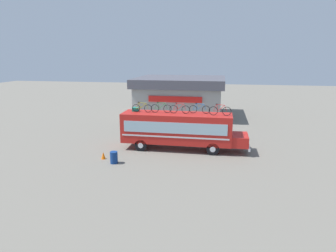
{
  "coord_description": "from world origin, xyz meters",
  "views": [
    {
      "loc": [
        3.65,
        -24.33,
        7.92
      ],
      "look_at": [
        -0.74,
        0.0,
        2.0
      ],
      "focal_mm": 31.85,
      "sensor_mm": 36.0,
      "label": 1
    }
  ],
  "objects": [
    {
      "name": "trash_bin",
      "position": [
        -4.08,
        -4.3,
        0.45
      ],
      "size": [
        0.56,
        0.56,
        0.9
      ],
      "primitive_type": "cylinder",
      "color": "navy",
      "rests_on": "ground"
    },
    {
      "name": "bus",
      "position": [
        0.24,
        0.0,
        1.82
      ],
      "size": [
        10.7,
        2.53,
        3.12
      ],
      "color": "red",
      "rests_on": "ground"
    },
    {
      "name": "rooftop_bicycle_1",
      "position": [
        -3.01,
        0.05,
        3.49
      ],
      "size": [
        1.72,
        0.44,
        0.89
      ],
      "color": "black",
      "rests_on": "bus"
    },
    {
      "name": "rooftop_bicycle_4",
      "position": [
        1.89,
        0.37,
        3.49
      ],
      "size": [
        1.75,
        0.44,
        0.89
      ],
      "color": "black",
      "rests_on": "bus"
    },
    {
      "name": "roadside_building",
      "position": [
        -1.72,
        14.88,
        2.58
      ],
      "size": [
        11.49,
        10.12,
        5.02
      ],
      "color": "#9E9E99",
      "rests_on": "ground"
    },
    {
      "name": "rooftop_bicycle_5",
      "position": [
        3.59,
        -0.22,
        3.52
      ],
      "size": [
        1.8,
        0.44,
        0.96
      ],
      "color": "black",
      "rests_on": "bus"
    },
    {
      "name": "rooftop_bicycle_2",
      "position": [
        -1.35,
        0.11,
        3.51
      ],
      "size": [
        1.79,
        0.44,
        0.93
      ],
      "color": "black",
      "rests_on": "bus"
    },
    {
      "name": "ground_plane",
      "position": [
        0.0,
        0.0,
        0.0
      ],
      "size": [
        120.0,
        120.0,
        0.0
      ],
      "primitive_type": "plane",
      "color": "slate"
    },
    {
      "name": "luggage_bag_1",
      "position": [
        -3.69,
        0.36,
        3.29
      ],
      "size": [
        0.51,
        0.5,
        0.34
      ],
      "primitive_type": "cube",
      "color": "#1E7F66",
      "rests_on": "bus"
    },
    {
      "name": "traffic_cone",
      "position": [
        -5.23,
        -3.54,
        0.28
      ],
      "size": [
        0.35,
        0.35,
        0.56
      ],
      "primitive_type": "cone",
      "color": "orange",
      "rests_on": "ground"
    },
    {
      "name": "rooftop_bicycle_3",
      "position": [
        0.24,
        0.05,
        3.5
      ],
      "size": [
        1.72,
        0.44,
        0.91
      ],
      "color": "black",
      "rests_on": "bus"
    }
  ]
}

